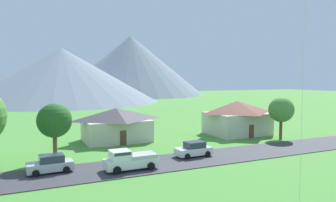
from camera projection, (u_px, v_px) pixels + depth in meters
road_strip at (117, 168)px, 31.92m from camera, size 160.00×6.67×0.08m
mountain_west_ridge at (62, 75)px, 122.19m from camera, size 73.09×73.09×20.73m
mountain_far_east_ridge at (131, 65)px, 175.51m from camera, size 79.70×79.70×32.44m
house_leftmost at (116, 124)px, 46.09m from camera, size 9.74×7.13×4.79m
house_right_center at (237, 117)px, 51.72m from camera, size 9.65×7.78×5.42m
tree_near_left at (54, 121)px, 34.15m from camera, size 3.67×3.67×6.37m
tree_left_of_center at (281, 110)px, 47.70m from camera, size 3.75×3.75×6.25m
parked_car_silver_west_end at (50, 164)px, 30.45m from camera, size 4.27×2.22×1.68m
parked_car_white_mid_east at (194, 149)px, 36.82m from camera, size 4.26×2.20×1.68m
pickup_truck_white_west_side at (130, 160)px, 31.36m from camera, size 5.21×2.34×1.99m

